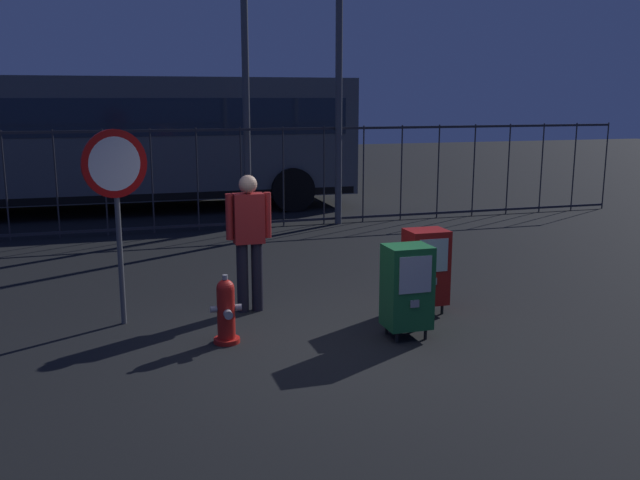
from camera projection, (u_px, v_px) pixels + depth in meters
ground_plane at (326, 348)px, 7.24m from camera, size 60.00×60.00×0.00m
fire_hydrant at (226, 311)px, 7.34m from camera, size 0.33×0.31×0.75m
newspaper_box_primary at (407, 286)px, 7.48m from camera, size 0.48×0.42×1.02m
newspaper_box_secondary at (426, 267)px, 8.36m from camera, size 0.48×0.42×1.02m
stop_sign at (116, 186)px, 7.71m from camera, size 0.71×0.31×2.23m
pedestrian at (249, 235)px, 8.33m from camera, size 0.55×0.22×1.67m
fence_barrier at (219, 178)px, 13.57m from camera, size 18.03×0.04×2.00m
bus_near at (122, 136)px, 15.74m from camera, size 10.53×2.88×3.00m
bus_far at (73, 129)px, 18.96m from camera, size 10.65×3.38×3.00m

